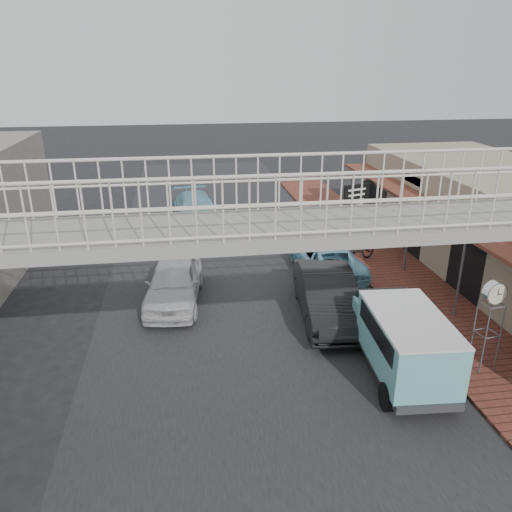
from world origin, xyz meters
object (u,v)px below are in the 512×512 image
object	(u,v)px
dark_sedan	(327,295)
angkot_van	(404,337)
angkot_curb	(326,257)
street_clock	(494,297)
arrow_sign	(373,195)
angkot_far	(197,209)
motorcycle_far	(361,218)
white_hatchback	(174,282)
motorcycle_near	(357,250)

from	to	relation	value
dark_sedan	angkot_van	distance (m)	3.82
angkot_van	angkot_curb	bearing A→B (deg)	94.08
street_clock	arrow_sign	world-z (taller)	arrow_sign
dark_sedan	angkot_far	bearing A→B (deg)	114.56
dark_sedan	arrow_sign	world-z (taller)	arrow_sign
street_clock	motorcycle_far	bearing A→B (deg)	77.72
white_hatchback	street_clock	bearing A→B (deg)	-26.97
angkot_far	motorcycle_far	size ratio (longest dim) A/B	2.86
angkot_curb	motorcycle_far	world-z (taller)	angkot_curb
dark_sedan	arrow_sign	distance (m)	6.41
motorcycle_far	arrow_sign	world-z (taller)	arrow_sign
dark_sedan	street_clock	bearing A→B (deg)	-41.81
angkot_far	motorcycle_near	distance (m)	9.46
angkot_van	motorcycle_far	distance (m)	12.99
angkot_curb	arrow_sign	xyz separation A→B (m)	(2.33, 1.39, 2.16)
angkot_curb	angkot_far	bearing A→B (deg)	-56.19
motorcycle_near	arrow_sign	world-z (taller)	arrow_sign
dark_sedan	motorcycle_near	xyz separation A→B (m)	(2.65, 4.54, -0.20)
motorcycle_far	angkot_far	bearing A→B (deg)	73.72
motorcycle_near	street_clock	xyz separation A→B (m)	(0.73, -8.24, 1.67)
angkot_van	arrow_sign	size ratio (longest dim) A/B	1.21
motorcycle_far	street_clock	world-z (taller)	street_clock
street_clock	white_hatchback	bearing A→B (deg)	138.57
angkot_van	arrow_sign	world-z (taller)	arrow_sign
dark_sedan	motorcycle_near	size ratio (longest dim) A/B	2.54
white_hatchback	dark_sedan	world-z (taller)	dark_sedan
white_hatchback	angkot_curb	world-z (taller)	white_hatchback
white_hatchback	angkot_far	xyz separation A→B (m)	(1.18, 9.46, -0.02)
dark_sedan	white_hatchback	bearing A→B (deg)	164.86
motorcycle_far	white_hatchback	bearing A→B (deg)	126.94
motorcycle_far	street_clock	bearing A→B (deg)	176.04
angkot_curb	arrow_sign	world-z (taller)	arrow_sign
arrow_sign	angkot_curb	bearing A→B (deg)	-168.05
white_hatchback	motorcycle_far	world-z (taller)	white_hatchback
motorcycle_far	street_clock	xyz separation A→B (m)	(-1.00, -12.58, 1.63)
dark_sedan	angkot_curb	bearing A→B (deg)	80.20
dark_sedan	arrow_sign	xyz separation A→B (m)	(3.36, 5.07, 2.04)
white_hatchback	street_clock	world-z (taller)	street_clock
angkot_curb	angkot_van	distance (m)	7.35
angkot_van	motorcycle_near	world-z (taller)	angkot_van
white_hatchback	dark_sedan	xyz separation A→B (m)	(5.06, -1.93, 0.04)
street_clock	motorcycle_near	bearing A→B (deg)	87.34
street_clock	arrow_sign	xyz separation A→B (m)	(-0.03, 8.77, 0.58)
angkot_curb	motorcycle_far	xyz separation A→B (m)	(3.36, 5.20, -0.04)
angkot_curb	motorcycle_near	bearing A→B (deg)	-150.65
white_hatchback	motorcycle_far	xyz separation A→B (m)	(9.45, 6.95, -0.12)
motorcycle_far	arrow_sign	size ratio (longest dim) A/B	0.54
white_hatchback	motorcycle_near	world-z (taller)	white_hatchback
dark_sedan	street_clock	xyz separation A→B (m)	(3.38, -3.70, 1.46)
motorcycle_far	angkot_van	bearing A→B (deg)	165.62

